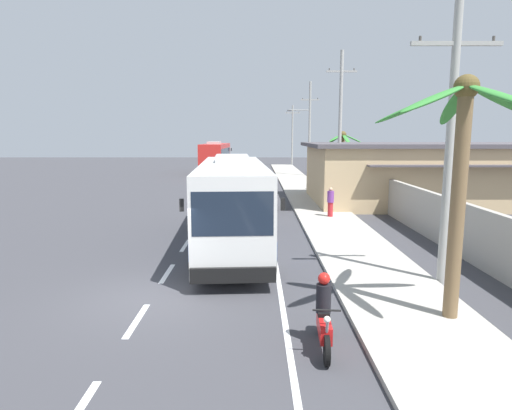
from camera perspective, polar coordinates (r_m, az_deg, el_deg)
The scene contains 16 objects.
ground_plane at distance 12.80m, azimuth -13.38°, elevation -11.64°, with size 160.00×160.00×0.00m, color #3A3A3F.
sidewalk_kerb at distance 22.42m, azimuth 10.04°, elevation -2.42°, with size 3.20×90.00×0.14m, color #A8A399.
lane_markings at distance 26.35m, azimuth -1.43°, elevation -0.73°, with size 3.77×71.00×0.01m.
boundary_wall at distance 26.99m, azimuth 16.61°, elevation 1.31°, with size 0.24×60.00×2.04m, color #9E998E.
coach_bus_foreground at distance 17.65m, azimuth -3.04°, elevation 0.66°, with size 3.36×11.36×3.65m.
coach_bus_far_lane at distance 53.42m, azimuth -5.24°, elevation 6.32°, with size 3.21×11.12×3.80m.
motorcycle_beside_bus at distance 26.78m, azimuth 2.42°, elevation 0.84°, with size 0.56×1.96×1.61m.
motorcycle_trailing at distance 9.65m, azimuth 8.89°, elevation -14.36°, with size 0.56×1.96×1.61m.
pedestrian_near_kerb at distance 23.90m, azimuth 9.76°, elevation 0.47°, with size 0.36×0.36×1.59m.
utility_pole_nearest at distance 13.93m, azimuth 24.05°, elevation 7.65°, with size 2.57×0.24×8.19m.
utility_pole_mid at distance 31.00m, azimuth 10.98°, elevation 10.34°, with size 2.08×0.24×10.15m.
utility_pole_far at distance 48.49m, azimuth 6.98°, elevation 10.02°, with size 3.46×0.24×10.21m.
utility_pole_distant at distance 66.06m, azimuth 4.83°, elevation 9.18°, with size 2.26×0.24×8.93m.
palm_nearest at distance 11.08m, azimuth 25.14°, elevation 5.91°, with size 3.93×4.10×5.82m.
palm_second at distance 36.03m, azimuth 11.27°, elevation 7.06°, with size 2.99×3.22×4.84m.
roadside_building at distance 31.41m, azimuth 22.04°, elevation 3.89°, with size 16.61×9.77×3.99m.
Camera 1 is at (2.92, -11.64, 4.46)m, focal length 30.64 mm.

